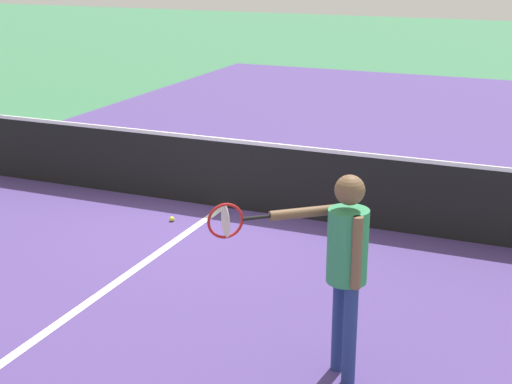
{
  "coord_description": "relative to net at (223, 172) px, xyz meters",
  "views": [
    {
      "loc": [
        4.14,
        -8.63,
        3.33
      ],
      "look_at": [
        1.35,
        -2.05,
        1.0
      ],
      "focal_mm": 52.62,
      "sensor_mm": 36.0,
      "label": 1
    }
  ],
  "objects": [
    {
      "name": "ground_plane",
      "position": [
        0.0,
        0.0,
        -0.49
      ],
      "size": [
        60.0,
        60.0,
        0.0
      ],
      "primitive_type": "plane",
      "color": "#38724C"
    },
    {
      "name": "court_surface_inbounds",
      "position": [
        0.0,
        0.0,
        -0.49
      ],
      "size": [
        10.62,
        24.4,
        0.0
      ],
      "primitive_type": "cube",
      "color": "#4C387A",
      "rests_on": "ground_plane"
    },
    {
      "name": "line_center_service",
      "position": [
        0.0,
        -3.2,
        -0.49
      ],
      "size": [
        0.1,
        6.4,
        0.01
      ],
      "primitive_type": "cube",
      "color": "white",
      "rests_on": "ground_plane"
    },
    {
      "name": "net",
      "position": [
        0.0,
        0.0,
        0.0
      ],
      "size": [
        10.68,
        0.09,
        1.07
      ],
      "color": "#33383D",
      "rests_on": "ground_plane"
    },
    {
      "name": "player_near",
      "position": [
        2.67,
        -3.43,
        0.58
      ],
      "size": [
        1.09,
        0.73,
        1.71
      ],
      "color": "navy",
      "rests_on": "ground_plane"
    },
    {
      "name": "tennis_ball_near_net",
      "position": [
        -0.37,
        -0.76,
        -0.46
      ],
      "size": [
        0.07,
        0.07,
        0.07
      ],
      "primitive_type": "sphere",
      "color": "#CCE033",
      "rests_on": "ground_plane"
    }
  ]
}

